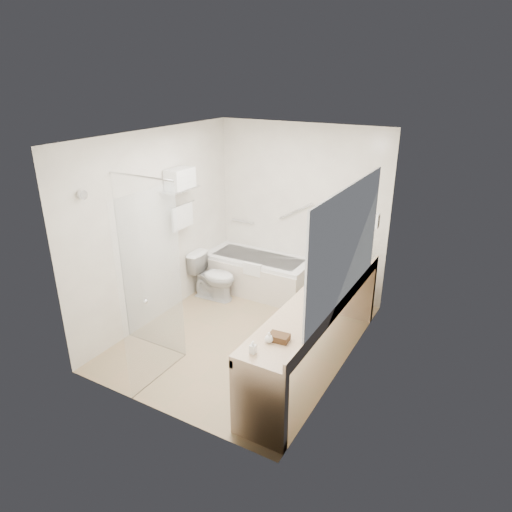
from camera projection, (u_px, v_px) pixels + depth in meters
The scene contains 25 objects.
floor at pixel (244, 336), 5.82m from camera, with size 3.20×3.20×0.00m, color #98835E.
ceiling at pixel (242, 136), 4.88m from camera, with size 2.60×3.20×0.10m, color silver.
wall_back at pixel (300, 211), 6.64m from camera, with size 2.60×0.10×2.50m, color silver.
wall_front at pixel (151, 300), 4.06m from camera, with size 2.60×0.10×2.50m, color silver.
wall_left at pixel (158, 227), 5.95m from camera, with size 0.10×3.20×2.50m, color silver.
wall_right at pixel (350, 267), 4.76m from camera, with size 0.10×3.20×2.50m, color silver.
bathtub at pixel (258, 274), 6.95m from camera, with size 1.60×0.73×0.59m.
grab_bar_short at pixel (243, 221), 7.16m from camera, with size 0.03×0.03×0.40m, color silver.
grab_bar_long at pixel (296, 211), 6.63m from camera, with size 0.03×0.03×0.60m, color silver.
shower_enclosure at pixel (150, 277), 4.97m from camera, with size 0.96×0.91×2.11m.
towel_shelf at pixel (180, 185), 5.98m from camera, with size 0.24×0.55×0.81m.
vanity_counter at pixel (317, 317), 4.99m from camera, with size 0.55×2.70×0.95m.
sink at pixel (334, 289), 5.23m from camera, with size 0.40×0.52×0.14m, color white.
faucet at pixel (346, 283), 5.13m from camera, with size 0.03×0.03×0.14m, color silver.
mirror at pixel (346, 244), 4.53m from camera, with size 0.02×2.00×1.20m, color #A8ADB4.
hairdryer_unit at pixel (376, 221), 5.55m from camera, with size 0.08×0.10×0.18m, color white.
toilet at pixel (213, 277), 6.70m from camera, with size 0.38×0.69×0.67m, color white.
amenity_basket at pixel (279, 337), 4.17m from camera, with size 0.19×0.12×0.06m, color #4C321B.
soap_bottle_a at pixel (253, 350), 3.99m from camera, with size 0.05×0.12×0.05m, color white.
soap_bottle_b at pixel (269, 338), 4.14m from camera, with size 0.08×0.10×0.08m, color white.
water_bottle_left at pixel (330, 271), 5.42m from camera, with size 0.06×0.06×0.18m.
water_bottle_mid at pixel (340, 275), 5.31m from camera, with size 0.06×0.06×0.20m.
water_bottle_right at pixel (357, 257), 5.81m from camera, with size 0.06×0.06×0.20m.
drinking_glass_near at pixel (320, 282), 5.25m from camera, with size 0.07×0.07×0.08m, color silver.
drinking_glass_far at pixel (344, 265), 5.70m from camera, with size 0.06×0.06×0.08m, color silver.
Camera 1 is at (2.60, -4.28, 3.15)m, focal length 32.00 mm.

